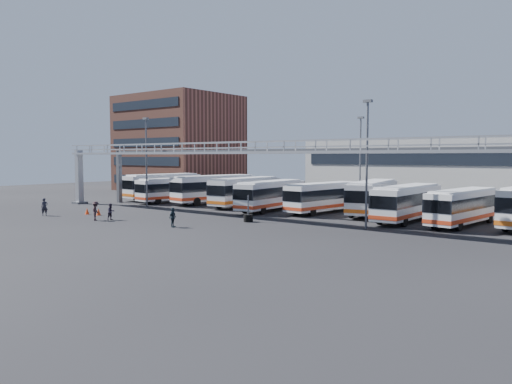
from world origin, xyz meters
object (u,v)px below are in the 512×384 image
Objects in this scene: bus_4 at (271,194)px; pedestrian_d at (173,218)px; cone_right at (99,212)px; light_pole_mid at (367,157)px; bus_0 at (163,185)px; bus_7 at (408,202)px; tire_stack at (248,217)px; bus_8 at (463,206)px; bus_5 at (324,196)px; pedestrian_a at (44,207)px; pedestrian_b at (111,212)px; bus_6 at (373,196)px; bus_1 at (174,189)px; bus_3 at (246,191)px; light_pole_left at (146,157)px; bus_2 at (215,188)px; light_pole_back at (360,157)px; cone_left at (87,211)px; pedestrian_c at (96,211)px.

bus_4 is 14.99m from pedestrian_d.
pedestrian_d reaches higher than cone_right.
bus_0 is (-33.88, 8.63, -3.84)m from light_pole_mid.
bus_7 reaches higher than tire_stack.
light_pole_mid is 9.52m from bus_8.
bus_0 is 1.10× the size of bus_5.
tire_stack is (3.77, -8.48, -1.37)m from bus_4.
pedestrian_a is 1.14× the size of pedestrian_b.
bus_6 is 7.08× the size of pedestrian_d.
bus_1 is 18.07m from pedestrian_b.
bus_3 is at bearing -174.97° from bus_5.
bus_5 is 4.37× the size of tire_stack.
bus_4 is 19.41m from bus_8.
light_pole_left is 0.92× the size of bus_3.
bus_5 is at bearing 13.37° from bus_4.
bus_3 is (-18.88, 7.92, -3.88)m from light_pole_mid.
bus_2 reaches higher than bus_0.
light_pole_back is at bearing 27.99° from bus_1.
tire_stack is at bearing -166.05° from light_pole_mid.
bus_3 is (5.20, -0.38, -0.07)m from bus_2.
cone_left is (-18.27, -23.01, -5.40)m from light_pole_back.
bus_0 is 20.22m from bus_4.
bus_1 is at bearing 167.47° from light_pole_mid.
light_pole_back is 6.71× the size of pedestrian_b.
light_pole_back is 24.90m from pedestrian_d.
bus_4 is 17.58m from cone_right.
light_pole_mid is 15.62× the size of cone_left.
bus_7 is 30.79m from cone_left.
pedestrian_b is at bearing -54.58° from bus_1.
light_pole_left is at bearing 177.95° from light_pole_mid.
bus_6 is 4.79× the size of tire_stack.
pedestrian_a is (-28.56, -11.20, -4.86)m from light_pole_mid.
pedestrian_c reaches higher than pedestrian_d.
cone_left is (-27.16, -14.43, -1.45)m from bus_7.
light_pole_back is at bearing 51.54° from cone_left.
pedestrian_c is 0.73× the size of tire_stack.
bus_0 is 1.11× the size of bus_8.
bus_7 is 4.47× the size of tire_stack.
bus_2 is (9.79, -0.33, 0.03)m from bus_0.
cone_right is (9.21, -16.42, -1.54)m from bus_0.
bus_7 is at bearing 4.47° from bus_2.
bus_5 reaches higher than tire_stack.
bus_6 is at bearing 39.43° from cone_right.
bus_1 is at bearing -170.72° from bus_5.
bus_2 is at bearing 171.94° from bus_6.
bus_2 is at bearing -177.05° from bus_8.
bus_0 is 34.84m from bus_7.
bus_4 is (14.17, 4.98, -3.96)m from light_pole_left.
bus_0 reaches higher than bus_4.
bus_0 is at bearing -173.15° from bus_2.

